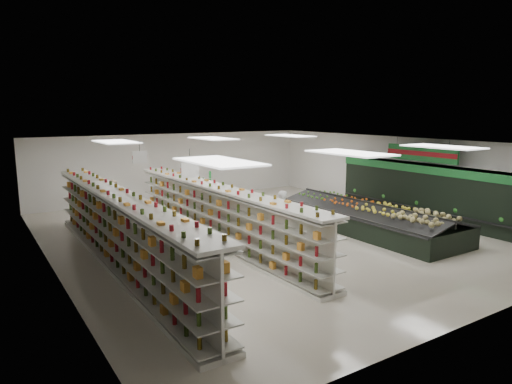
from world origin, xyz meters
TOP-DOWN VIEW (x-y plane):
  - floor at (0.00, 0.00)m, footprint 16.00×16.00m
  - ceiling at (0.00, 0.00)m, footprint 14.00×16.00m
  - wall_back at (0.00, 8.00)m, footprint 14.00×0.02m
  - wall_front at (0.00, -8.00)m, footprint 14.00×0.02m
  - wall_left at (-7.00, 0.00)m, footprint 0.02×16.00m
  - wall_right at (7.00, 0.00)m, footprint 0.02×16.00m
  - produce_wall_case at (6.53, -1.50)m, footprint 0.93×8.00m
  - aisle_sign_near at (-3.80, -2.00)m, footprint 0.52×0.06m
  - aisle_sign_far at (-3.80, 2.00)m, footprint 0.52×0.06m
  - hortifruti_banner at (6.25, -1.50)m, footprint 0.12×3.20m
  - gondola_left at (-5.35, -0.71)m, footprint 0.94×11.89m
  - gondola_center at (-2.02, -0.11)m, footprint 1.05×11.00m
  - produce_island at (3.33, -1.60)m, footprint 2.59×7.12m
  - soda_endcap at (0.16, 5.71)m, footprint 1.24×0.94m
  - shopper_main at (-0.21, -1.14)m, footprint 0.68×0.50m
  - shopper_background at (-4.20, 4.02)m, footprint 0.91×1.00m

SIDE VIEW (x-z plane):
  - floor at x=0.00m, z-range 0.00..0.00m
  - produce_island at x=3.33m, z-range -0.05..1.01m
  - soda_endcap at x=0.16m, z-range -0.02..1.42m
  - shopper_main at x=-0.21m, z-range 0.00..1.74m
  - gondola_center at x=-2.02m, z-range -0.08..1.83m
  - shopper_background at x=-4.20m, z-range 0.00..1.75m
  - gondola_left at x=-5.35m, z-range -0.08..1.98m
  - produce_wall_case at x=6.53m, z-range 0.14..2.34m
  - wall_back at x=0.00m, z-range 0.00..3.20m
  - wall_front at x=0.00m, z-range 0.00..3.20m
  - wall_left at x=-7.00m, z-range 0.00..3.20m
  - wall_right at x=7.00m, z-range 0.00..3.20m
  - hortifruti_banner at x=6.25m, z-range 2.18..3.13m
  - aisle_sign_near at x=-3.80m, z-range 2.38..3.13m
  - aisle_sign_far at x=-3.80m, z-range 2.38..3.13m
  - ceiling at x=0.00m, z-range 3.19..3.21m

